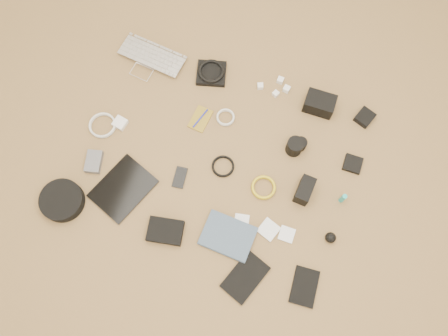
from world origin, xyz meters
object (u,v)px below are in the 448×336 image
(tablet, at_px, (123,188))
(headphone_case, at_px, (62,201))
(laptop, at_px, (148,63))
(paperback, at_px, (221,254))
(dslr_camera, at_px, (320,104))
(phone, at_px, (180,177))

(tablet, distance_m, headphone_case, 0.28)
(laptop, xyz_separation_m, paperback, (0.69, -0.79, -0.00))
(tablet, bearing_deg, dslr_camera, 64.44)
(dslr_camera, height_order, tablet, dslr_camera)
(phone, relative_size, paperback, 0.45)
(tablet, bearing_deg, headphone_case, -126.53)
(tablet, distance_m, paperback, 0.55)
(dslr_camera, relative_size, tablet, 0.53)
(phone, xyz_separation_m, headphone_case, (-0.47, -0.29, 0.02))
(dslr_camera, distance_m, phone, 0.78)
(paperback, bearing_deg, dslr_camera, -11.34)
(tablet, xyz_separation_m, headphone_case, (-0.24, -0.15, 0.02))
(dslr_camera, distance_m, tablet, 1.04)
(headphone_case, relative_size, paperback, 0.86)
(dslr_camera, xyz_separation_m, headphone_case, (-0.98, -0.87, -0.01))
(tablet, xyz_separation_m, paperback, (0.54, -0.13, 0.01))
(tablet, relative_size, phone, 2.63)
(dslr_camera, height_order, headphone_case, dslr_camera)
(laptop, relative_size, phone, 3.29)
(laptop, relative_size, dslr_camera, 2.37)
(laptop, height_order, headphone_case, headphone_case)
(laptop, distance_m, paperback, 1.05)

